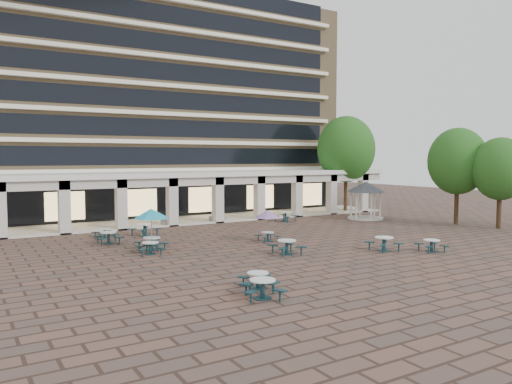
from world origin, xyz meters
TOP-DOWN VIEW (x-y plane):
  - ground at (0.00, 0.00)m, footprint 120.00×120.00m
  - apartment_building at (0.00, 25.47)m, footprint 40.00×15.50m
  - retail_arcade at (0.00, 14.80)m, footprint 42.00×6.60m
  - picnic_table_0 at (-6.23, -8.10)m, footprint 1.85×1.85m
  - picnic_table_1 at (-6.88, -9.53)m, footprint 2.13×2.13m
  - picnic_table_2 at (4.89, -4.56)m, footprint 1.98×1.98m
  - picnic_table_4 at (-7.16, 2.94)m, footprint 2.19×2.19m
  - picnic_table_5 at (-7.69, 1.68)m, footprint 1.81×1.81m
  - picnic_table_6 at (0.60, 1.90)m, footprint 1.81×1.81m
  - picnic_table_7 at (7.14, -6.25)m, footprint 1.94×1.94m
  - picnic_table_8 at (-8.85, 6.57)m, footprint 1.79×1.79m
  - picnic_table_9 at (-5.73, 8.62)m, footprint 2.31×2.31m
  - picnic_table_10 at (-0.82, -2.44)m, footprint 2.02×2.02m
  - picnic_table_12 at (-8.47, 9.09)m, footprint 1.65×1.65m
  - picnic_table_13 at (7.57, 10.00)m, footprint 2.31×2.31m
  - gazebo at (14.93, 7.69)m, footprint 3.66×3.66m
  - tree_east_a at (19.06, 1.08)m, footprint 4.91×4.91m
  - tree_east_b at (19.88, -2.28)m, footprint 4.37×4.37m
  - tree_east_c at (17.43, 13.33)m, footprint 5.97×5.97m
  - planter_left at (-2.10, 12.90)m, footprint 1.50×0.75m
  - planter_right at (2.37, 12.90)m, footprint 1.50×0.75m

SIDE VIEW (x-z plane):
  - ground at x=0.00m, z-range 0.00..0.00m
  - picnic_table_12 at x=-8.47m, z-range 0.07..0.74m
  - picnic_table_0 at x=-6.23m, z-range 0.07..0.78m
  - picnic_table_5 at x=-7.69m, z-range 0.07..0.79m
  - picnic_table_7 at x=7.14m, z-range 0.07..0.80m
  - picnic_table_8 at x=-8.85m, z-range 0.08..0.86m
  - picnic_table_1 at x=-6.88m, z-range 0.08..0.87m
  - picnic_table_2 at x=4.89m, z-range 0.08..0.92m
  - picnic_table_10 at x=-0.82m, z-range 0.08..0.93m
  - picnic_table_13 at x=7.57m, z-range 0.08..0.93m
  - picnic_table_9 at x=-5.73m, z-range 0.08..0.94m
  - planter_left at x=-2.10m, z-range -0.12..1.17m
  - planter_right at x=2.37m, z-range -0.09..1.27m
  - picnic_table_6 at x=0.60m, z-range 0.73..2.83m
  - picnic_table_4 at x=-7.16m, z-range 0.89..3.42m
  - gazebo at x=14.93m, z-range 0.86..4.27m
  - retail_arcade at x=0.00m, z-range 0.80..5.20m
  - tree_east_b at x=19.88m, z-range 1.11..8.39m
  - tree_east_a at x=19.06m, z-range 1.25..9.43m
  - tree_east_c at x=17.43m, z-range 1.53..11.47m
  - apartment_building at x=0.00m, z-range 0.00..25.20m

